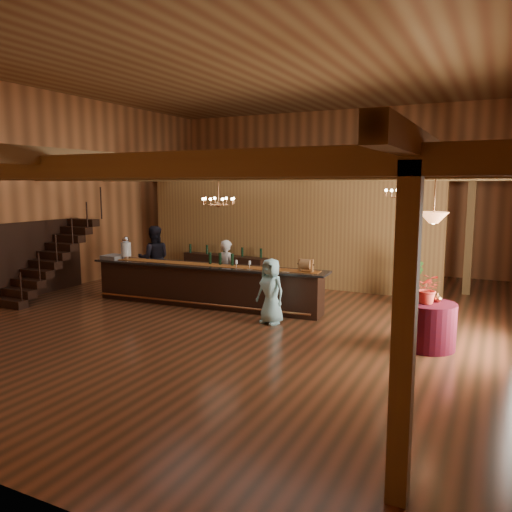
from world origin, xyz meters
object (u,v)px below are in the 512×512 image
at_px(bartender, 227,271).
at_px(staff_second, 154,259).
at_px(backbar_shelf, 225,268).
at_px(round_table, 428,326).
at_px(guest, 271,291).
at_px(tasting_bar, 206,285).
at_px(beverage_dispenser, 126,248).
at_px(raffle_drum, 306,264).
at_px(pendant_lamp, 434,217).
at_px(floor_plant, 408,280).
at_px(chandelier_left, 219,201).
at_px(chandelier_right, 403,193).

height_order(bartender, staff_second, staff_second).
bearing_deg(backbar_shelf, round_table, -24.45).
bearing_deg(bartender, guest, 164.15).
distance_m(tasting_bar, beverage_dispenser, 2.51).
bearing_deg(beverage_dispenser, raffle_drum, 2.61).
relative_size(pendant_lamp, bartender, 0.57).
bearing_deg(tasting_bar, raffle_drum, -1.06).
bearing_deg(beverage_dispenser, bartender, 17.23).
bearing_deg(floor_plant, raffle_drum, -133.90).
relative_size(beverage_dispenser, round_table, 0.61).
bearing_deg(bartender, pendant_lamp, -176.52).
bearing_deg(pendant_lamp, beverage_dispenser, 173.77).
bearing_deg(beverage_dispenser, staff_second, 78.91).
height_order(backbar_shelf, staff_second, staff_second).
relative_size(chandelier_left, staff_second, 0.44).
distance_m(tasting_bar, pendant_lamp, 5.76).
xyz_separation_m(backbar_shelf, chandelier_left, (1.37, -2.64, 2.17)).
bearing_deg(pendant_lamp, staff_second, 166.74).
distance_m(backbar_shelf, pendant_lamp, 7.82).
bearing_deg(backbar_shelf, staff_second, -110.47).
height_order(tasting_bar, raffle_drum, raffle_drum).
height_order(pendant_lamp, staff_second, pendant_lamp).
height_order(bartender, guest, bartender).
bearing_deg(pendant_lamp, tasting_bar, 169.95).
distance_m(beverage_dispenser, floor_plant, 7.26).
distance_m(tasting_bar, floor_plant, 4.97).
xyz_separation_m(raffle_drum, bartender, (-2.36, 0.58, -0.41)).
relative_size(tasting_bar, bartender, 3.92).
bearing_deg(guest, staff_second, 175.68).
xyz_separation_m(backbar_shelf, round_table, (6.50, -3.88, 0.02)).
xyz_separation_m(tasting_bar, beverage_dispenser, (-2.38, -0.11, 0.79)).
relative_size(tasting_bar, floor_plant, 4.75).
bearing_deg(raffle_drum, backbar_shelf, 142.90).
height_order(backbar_shelf, chandelier_right, chandelier_right).
bearing_deg(backbar_shelf, chandelier_right, -7.53).
bearing_deg(guest, tasting_bar, 176.54).
height_order(tasting_bar, round_table, tasting_bar).
relative_size(backbar_shelf, pendant_lamp, 3.22).
relative_size(bartender, guest, 1.11).
height_order(chandelier_left, staff_second, chandelier_left).
bearing_deg(raffle_drum, pendant_lamp, -21.00).
relative_size(beverage_dispenser, floor_plant, 0.46).
bearing_deg(bartender, backbar_shelf, -37.49).
bearing_deg(staff_second, chandelier_left, 129.67).
distance_m(round_table, bartender, 5.42).
distance_m(chandelier_left, guest, 2.83).
xyz_separation_m(raffle_drum, floor_plant, (1.92, 2.00, -0.55)).
xyz_separation_m(raffle_drum, pendant_lamp, (2.79, -1.07, 1.20)).
bearing_deg(round_table, chandelier_left, 166.47).
bearing_deg(backbar_shelf, pendant_lamp, -24.45).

